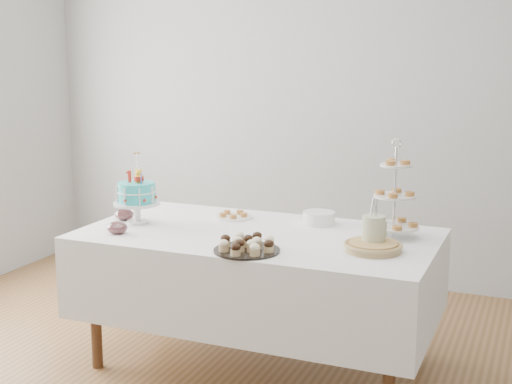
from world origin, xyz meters
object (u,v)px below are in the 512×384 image
at_px(utensil_pitcher, 374,231).
at_px(tiered_stand, 395,197).
at_px(jam_bowl_a, 117,228).
at_px(jam_bowl_b, 124,215).
at_px(cupcake_tray, 247,244).
at_px(pie, 373,246).
at_px(birthday_cake, 137,204).
at_px(table, 258,273).
at_px(plate_stack, 319,218).
at_px(pastry_plate, 233,215).

bearing_deg(utensil_pitcher, tiered_stand, 78.10).
relative_size(jam_bowl_a, jam_bowl_b, 1.01).
bearing_deg(jam_bowl_a, cupcake_tray, -3.75).
bearing_deg(pie, jam_bowl_a, -172.03).
height_order(birthday_cake, cupcake_tray, birthday_cake).
bearing_deg(birthday_cake, table, 9.59).
bearing_deg(jam_bowl_b, table, 1.28).
xyz_separation_m(table, birthday_cake, (-0.72, -0.06, 0.34)).
xyz_separation_m(plate_stack, jam_bowl_b, (-1.09, -0.34, -0.01)).
bearing_deg(jam_bowl_a, table, 23.58).
height_order(plate_stack, pastry_plate, plate_stack).
bearing_deg(utensil_pitcher, plate_stack, 133.62).
height_order(cupcake_tray, jam_bowl_b, cupcake_tray).
xyz_separation_m(cupcake_tray, plate_stack, (0.16, 0.68, -0.00)).
distance_m(jam_bowl_a, jam_bowl_b, 0.32).
bearing_deg(pastry_plate, pie, -22.54).
distance_m(table, pastry_plate, 0.45).
relative_size(cupcake_tray, tiered_stand, 0.63).
relative_size(table, plate_stack, 10.36).
relative_size(pie, pastry_plate, 1.30).
height_order(pie, pastry_plate, pie).
distance_m(pastry_plate, utensil_pitcher, 0.99).
bearing_deg(birthday_cake, jam_bowl_b, 163.77).
bearing_deg(table, pastry_plate, 134.67).
height_order(pastry_plate, utensil_pitcher, utensil_pitcher).
bearing_deg(table, jam_bowl_b, -178.72).
bearing_deg(pastry_plate, table, -45.33).
relative_size(tiered_stand, jam_bowl_a, 4.70).
height_order(birthday_cake, jam_bowl_a, birthday_cake).
distance_m(jam_bowl_a, utensil_pitcher, 1.38).
height_order(table, jam_bowl_a, jam_bowl_a).
height_order(table, birthday_cake, birthday_cake).
xyz_separation_m(table, pastry_plate, (-0.27, 0.27, 0.24)).
height_order(tiered_stand, pastry_plate, tiered_stand).
xyz_separation_m(cupcake_tray, utensil_pitcher, (0.57, 0.29, 0.06)).
distance_m(plate_stack, jam_bowl_b, 1.14).
relative_size(jam_bowl_a, utensil_pitcher, 0.43).
bearing_deg(pastry_plate, plate_stack, 4.95).
xyz_separation_m(jam_bowl_a, jam_bowl_b, (-0.14, 0.29, -0.00)).
bearing_deg(jam_bowl_a, tiered_stand, 19.82).
distance_m(birthday_cake, tiered_stand, 1.45).
bearing_deg(tiered_stand, jam_bowl_b, -171.96).
distance_m(cupcake_tray, utensil_pitcher, 0.64).
distance_m(tiered_stand, pastry_plate, 0.99).
xyz_separation_m(plate_stack, jam_bowl_a, (-0.95, -0.62, -0.00)).
distance_m(cupcake_tray, jam_bowl_b, 0.99).
bearing_deg(tiered_stand, birthday_cake, -169.56).
xyz_separation_m(pie, jam_bowl_b, (-1.50, 0.10, 0.00)).
distance_m(table, tiered_stand, 0.85).
relative_size(pie, utensil_pitcher, 1.12).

